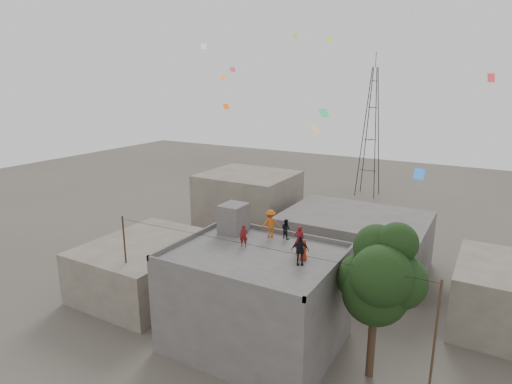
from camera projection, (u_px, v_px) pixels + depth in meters
ground at (255, 342)px, 27.41m from camera, size 140.00×140.00×0.00m
main_building at (255, 299)px, 26.63m from camera, size 10.00×8.00×6.10m
parapet at (255, 252)px, 25.82m from camera, size 10.00×8.00×0.30m
stair_head_box at (234, 218)px, 29.32m from camera, size 1.60×1.80×2.00m
neighbor_west at (148, 266)px, 33.86m from camera, size 8.00×10.00×4.00m
neighbor_north at (354, 242)px, 37.57m from camera, size 12.00×9.00×5.00m
neighbor_northwest at (248, 206)px, 44.76m from camera, size 9.00×8.00×7.00m
neighbor_east at (511, 298)px, 28.53m from camera, size 7.00×8.00×4.40m
tree at (380, 277)px, 22.82m from camera, size 4.90×4.60×9.10m
utility_line at (252, 299)px, 25.15m from camera, size 20.12×0.62×7.40m
transmission_tower at (371, 133)px, 60.62m from camera, size 2.97×2.97×20.01m
person_red_adult at (299, 240)px, 25.76m from camera, size 0.72×0.55×1.75m
person_orange_child at (303, 250)px, 24.82m from camera, size 0.75×0.64×1.31m
person_dark_child at (286, 229)px, 28.23m from camera, size 0.76×0.66×1.34m
person_dark_adult at (300, 250)px, 24.17m from camera, size 1.09×0.83×1.72m
person_orange_adult at (270, 223)px, 28.44m from camera, size 1.38×1.36×1.90m
person_red_child at (244, 236)px, 26.87m from camera, size 0.60×0.51×1.40m
kites at (329, 82)px, 28.16m from camera, size 21.66×17.60×12.09m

